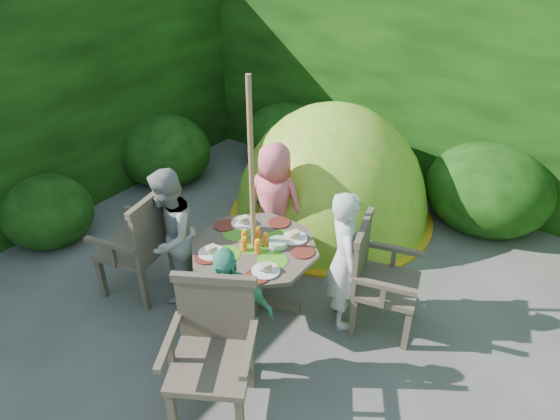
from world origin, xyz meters
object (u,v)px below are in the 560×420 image
Objects in this scene: parasol_pole at (253,205)px; garden_chair_right at (378,276)px; child_right at (345,260)px; child_back at (275,204)px; garden_chair_back at (282,205)px; garden_chair_front at (213,348)px; garden_chair_left at (141,243)px; patio_table at (255,256)px; dome_tent at (329,216)px; child_front at (227,314)px; child_left at (169,237)px.

garden_chair_right is at bearing 22.99° from parasol_pole.
child_right is 1.01× the size of child_back.
garden_chair_front reaches higher than garden_chair_back.
parasol_pole is at bearing 82.60° from garden_chair_front.
parasol_pole reaches higher than garden_chair_left.
child_right is 1.13m from child_back.
parasol_pole is at bearing -144.79° from patio_table.
dome_tent is at bearing 147.75° from garden_chair_left.
patio_table is at bearing 76.09° from child_front.
child_left reaches higher than garden_chair_back.
garden_chair_back is at bearing 111.90° from parasol_pole.
child_right is 0.99× the size of child_left.
garden_chair_back is at bearing -78.34° from child_back.
garden_chair_back is at bearing 52.17° from garden_chair_right.
child_back is (-1.31, 0.31, 0.13)m from garden_chair_right.
dome_tent reaches higher than child_right.
garden_chair_front is (-0.60, -1.44, 0.02)m from garden_chair_right.
child_front is at bearing -81.59° from dome_tent.
child_right is at bearing 82.66° from child_left.
child_left reaches higher than garden_chair_front.
dome_tent is at bearing -103.41° from child_back.
child_front is at bearing 81.03° from garden_chair_front.
child_left reaches higher than garden_chair_left.
parasol_pole reaches higher than garden_chair_right.
child_right is at bearing 46.52° from garden_chair_front.
child_front is at bearing -67.59° from parasol_pole.
garden_chair_left is 0.37× the size of dome_tent.
garden_chair_front is at bearing 82.17° from garden_chair_back.
child_right is at bearing 148.47° from child_back.
child_left reaches higher than child_front.
patio_table is 0.81m from child_left.
child_right is at bearing 22.41° from parasol_pole.
garden_chair_right is at bearing 38.08° from garden_chair_front.
child_left is at bearing -157.53° from patio_table.
child_front is at bearing 63.78° from garden_chair_left.
garden_chair_right is 2.18m from garden_chair_left.
garden_chair_left is at bearing -156.74° from patio_table.
child_right is (0.74, 0.30, 0.08)m from patio_table.
garden_chair_back is at bearing 82.64° from garden_chair_front.
patio_table is 1.16× the size of child_right.
parasol_pole reaches higher than child_front.
parasol_pole is 1.24m from garden_chair_right.
patio_table is 1.55× the size of garden_chair_right.
child_left is 1.09× the size of child_front.
child_left is at bearing 121.37° from child_front.
garden_chair_right is at bearing -106.71° from child_right.
parasol_pole is 1.82× the size of child_front.
dome_tent is at bearing -133.78° from garden_chair_back.
child_left is at bearing 46.46° from garden_chair_back.
parasol_pole is at bearing 98.00° from garden_chair_right.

